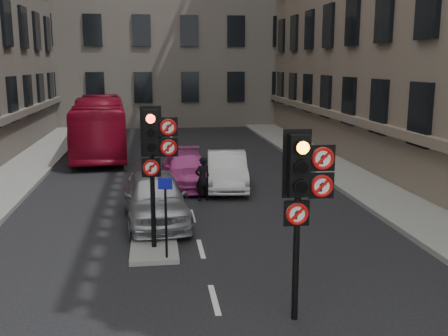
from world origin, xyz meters
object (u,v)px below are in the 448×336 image
object	(u,v)px
signal_far	(155,147)
motorcyclist	(203,179)
bus_red	(100,126)
car_silver	(155,197)
motorcycle	(223,183)
signal_near	(303,185)
car_pink	(187,169)
car_white	(227,170)
info_sign	(166,207)

from	to	relation	value
signal_far	motorcyclist	xyz separation A→B (m)	(1.63, 4.87, -1.93)
signal_far	bus_red	world-z (taller)	signal_far
car_silver	motorcycle	size ratio (longest dim) A/B	2.95
signal_near	bus_red	xyz separation A→B (m)	(-5.44, 19.33, -1.10)
signal_near	car_pink	xyz separation A→B (m)	(-1.37, 11.29, -1.95)
signal_far	car_pink	world-z (taller)	signal_far
car_white	info_sign	xyz separation A→B (m)	(-2.52, -7.47, 0.71)
motorcycle	info_sign	bearing A→B (deg)	-108.37
car_white	motorcycle	size ratio (longest dim) A/B	2.74
signal_far	motorcycle	bearing A→B (deg)	66.02
bus_red	motorcyclist	size ratio (longest dim) A/B	6.85
car_white	motorcycle	bearing A→B (deg)	-98.16
signal_far	info_sign	distance (m)	1.55
car_silver	motorcycle	distance (m)	3.87
motorcycle	car_silver	bearing A→B (deg)	-128.70
car_silver	info_sign	distance (m)	3.41
signal_near	motorcyclist	world-z (taller)	signal_near
signal_far	motorcyclist	bearing A→B (deg)	71.52
car_silver	motorcycle	bearing A→B (deg)	45.27
car_white	car_pink	bearing A→B (deg)	162.72
signal_near	car_silver	bearing A→B (deg)	111.90
car_white	motorcyclist	size ratio (longest dim) A/B	2.69
signal_near	motorcycle	distance (m)	9.73
signal_far	info_sign	xyz separation A→B (m)	(0.21, -0.81, -1.31)
bus_red	motorcycle	size ratio (longest dim) A/B	6.96
car_pink	motorcyclist	world-z (taller)	motorcyclist
bus_red	motorcycle	xyz separation A→B (m)	(5.28, -9.84, -1.02)
bus_red	motorcycle	bearing A→B (deg)	-66.00
signal_far	car_silver	size ratio (longest dim) A/B	0.79
signal_near	info_sign	size ratio (longest dim) A/B	1.81
car_silver	motorcyclist	distance (m)	2.87
bus_red	car_pink	bearing A→B (deg)	-67.36
bus_red	signal_near	bearing A→B (deg)	-78.51
motorcycle	motorcyclist	bearing A→B (deg)	-141.61
bus_red	motorcyclist	bearing A→B (deg)	-71.10
info_sign	car_pink	bearing A→B (deg)	96.11
signal_near	car_silver	size ratio (longest dim) A/B	0.79
signal_far	car_silver	distance (m)	3.19
car_pink	bus_red	bearing A→B (deg)	114.66
car_silver	car_pink	xyz separation A→B (m)	(1.26, 4.76, -0.13)
signal_far	car_pink	distance (m)	7.68
signal_near	bus_red	size ratio (longest dim) A/B	0.34
signal_far	motorcyclist	size ratio (longest dim) A/B	2.30
signal_far	motorcycle	distance (m)	6.42
motorcyclist	signal_near	bearing A→B (deg)	77.20
signal_far	bus_red	distance (m)	15.64
signal_far	motorcycle	size ratio (longest dim) A/B	2.34
car_pink	motorcycle	xyz separation A→B (m)	(1.21, -1.80, -0.18)
motorcyclist	car_silver	bearing A→B (deg)	35.72
motorcyclist	info_sign	world-z (taller)	info_sign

